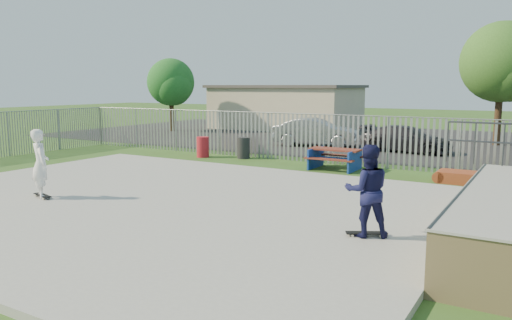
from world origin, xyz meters
The scene contains 17 objects.
ground centered at (0.00, 0.00, 0.00)m, with size 120.00×120.00×0.00m, color #34551D.
concrete_slab centered at (0.00, 0.00, 0.07)m, with size 15.00×12.00×0.15m, color #9C9C97.
fence centered at (1.00, 4.59, 1.00)m, with size 26.04×16.02×2.00m.
picnic_table centered at (1.97, 7.79, 0.41)m, with size 1.91×1.57×0.80m.
funbox centered at (6.85, 7.35, 0.19)m, with size 1.91×0.96×0.38m.
trash_bin_red centered at (-4.32, 7.87, 0.45)m, with size 0.55×0.55×0.91m, color #B21B26.
trash_bin_grey centered at (-2.56, 8.49, 0.46)m, with size 0.55×0.55×0.92m, color black.
parking_lot centered at (0.00, 19.00, 0.01)m, with size 40.00×18.00×0.02m, color black.
car_silver centered at (-1.62, 14.11, 0.75)m, with size 1.54×4.41×1.45m, color #9D9DA1.
car_dark centered at (3.03, 14.15, 0.64)m, with size 1.74×4.28×1.24m, color black.
building centered at (-8.00, 23.00, 1.61)m, with size 10.40×6.40×3.20m.
tree_left centered at (-13.89, 17.10, 3.38)m, with size 3.26×3.26×5.03m.
tree_mid centered at (6.47, 19.41, 4.36)m, with size 4.19×4.19×6.47m.
skateboard_a centered at (5.89, -0.33, 0.19)m, with size 0.80×0.57×0.08m.
skateboard_b centered at (-2.78, -1.42, 0.19)m, with size 0.82×0.41×0.08m.
skater_navy centered at (5.89, -0.33, 1.08)m, with size 0.90×0.70×1.86m, color #141641.
skater_white centered at (-2.78, -1.42, 1.08)m, with size 0.68×0.45×1.86m, color white.
Camera 1 is at (8.95, -9.82, 3.15)m, focal length 35.00 mm.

